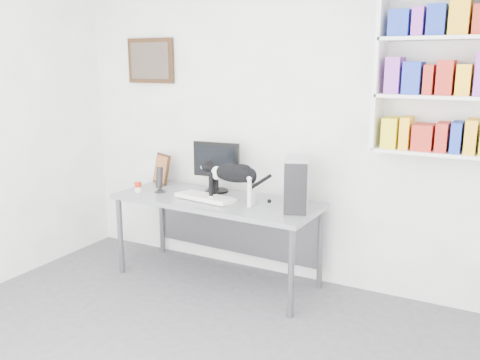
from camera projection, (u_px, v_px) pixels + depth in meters
The scene contains 11 objects.
room at pixel (121, 167), 2.68m from camera, with size 4.01×4.01×2.70m.
bookshelf at pixel (453, 68), 3.52m from camera, with size 1.03×0.28×1.24m, color white.
wall_art at pixel (151, 61), 4.84m from camera, with size 0.52×0.04×0.42m, color #3F2714.
desk at pixel (217, 240), 4.43m from camera, with size 1.79×0.70×0.75m, color gray.
monitor at pixel (217, 167), 4.52m from camera, with size 0.43×0.21×0.46m, color black.
keyboard at pixel (205, 197), 4.31m from camera, with size 0.52×0.20×0.04m, color white.
pc_tower at pixel (296, 184), 4.01m from camera, with size 0.18×0.41×0.41m, color #A7A7AC.
speaker at pixel (160, 179), 4.53m from camera, with size 0.10×0.10×0.24m, color black.
leaning_print at pixel (162, 168), 4.86m from camera, with size 0.24×0.10×0.30m, color #3F2714.
soup_can at pixel (138, 187), 4.56m from camera, with size 0.06×0.06×0.09m, color red.
cat at pixel (233, 183), 4.15m from camera, with size 0.56×0.15×0.35m, color black, non-canonical shape.
Camera 1 is at (1.78, -2.03, 1.89)m, focal length 38.00 mm.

